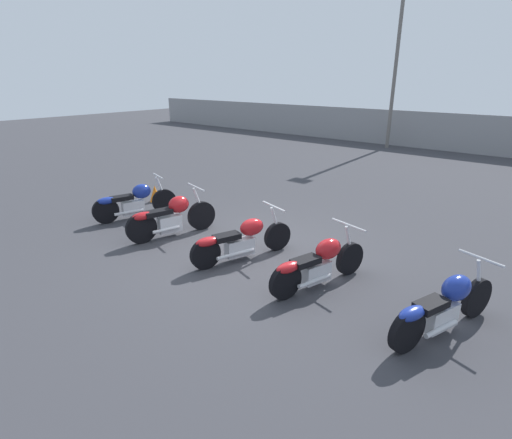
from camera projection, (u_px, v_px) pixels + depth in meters
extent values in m
plane|color=#38383D|center=(253.00, 252.00, 7.74)|extent=(60.00, 60.00, 0.00)
cube|color=gray|center=(458.00, 133.00, 17.59)|extent=(40.00, 0.04, 1.67)
cylinder|color=slate|center=(395.00, 72.00, 17.83)|extent=(0.16, 0.16, 6.75)
cylinder|color=black|center=(164.00, 201.00, 9.88)|extent=(0.27, 0.60, 0.60)
cylinder|color=black|center=(106.00, 211.00, 9.16)|extent=(0.27, 0.60, 0.60)
cube|color=silver|center=(133.00, 207.00, 9.49)|extent=(0.34, 0.54, 0.33)
ellipsoid|color=navy|center=(142.00, 191.00, 9.49)|extent=(0.41, 0.51, 0.35)
cube|color=black|center=(122.00, 198.00, 9.28)|extent=(0.38, 0.55, 0.10)
ellipsoid|color=navy|center=(107.00, 201.00, 9.10)|extent=(0.32, 0.48, 0.16)
cylinder|color=silver|center=(158.00, 176.00, 9.61)|extent=(0.60, 0.22, 0.04)
cylinder|color=silver|center=(161.00, 189.00, 9.74)|extent=(0.12, 0.25, 0.63)
cylinder|color=silver|center=(129.00, 212.00, 9.35)|extent=(0.27, 0.66, 0.07)
cylinder|color=black|center=(202.00, 216.00, 8.79)|extent=(0.26, 0.64, 0.63)
cylinder|color=black|center=(141.00, 228.00, 8.06)|extent=(0.26, 0.64, 0.63)
cube|color=silver|center=(170.00, 224.00, 8.40)|extent=(0.32, 0.53, 0.35)
ellipsoid|color=red|center=(179.00, 204.00, 8.39)|extent=(0.41, 0.51, 0.36)
cube|color=black|center=(158.00, 213.00, 8.18)|extent=(0.38, 0.61, 0.10)
ellipsoid|color=red|center=(143.00, 216.00, 8.00)|extent=(0.31, 0.48, 0.16)
cylinder|color=silver|center=(196.00, 187.00, 8.51)|extent=(0.73, 0.23, 0.04)
cylinder|color=silver|center=(199.00, 202.00, 8.65)|extent=(0.12, 0.26, 0.65)
cylinder|color=silver|center=(166.00, 230.00, 8.26)|extent=(0.22, 0.58, 0.07)
cylinder|color=black|center=(277.00, 236.00, 7.75)|extent=(0.27, 0.56, 0.56)
cylinder|color=black|center=(205.00, 254.00, 6.99)|extent=(0.27, 0.56, 0.56)
cube|color=silver|center=(240.00, 247.00, 7.34)|extent=(0.36, 0.59, 0.31)
ellipsoid|color=red|center=(252.00, 227.00, 7.36)|extent=(0.41, 0.54, 0.32)
cube|color=black|center=(227.00, 237.00, 7.12)|extent=(0.38, 0.53, 0.10)
ellipsoid|color=red|center=(207.00, 242.00, 6.93)|extent=(0.33, 0.48, 0.16)
cylinder|color=silver|center=(274.00, 206.00, 7.49)|extent=(0.69, 0.26, 0.04)
cylinder|color=silver|center=(276.00, 222.00, 7.62)|extent=(0.12, 0.25, 0.62)
cylinder|color=silver|center=(236.00, 254.00, 7.19)|extent=(0.30, 0.73, 0.07)
cylinder|color=black|center=(350.00, 259.00, 6.80)|extent=(0.24, 0.58, 0.57)
cylinder|color=black|center=(285.00, 282.00, 6.04)|extent=(0.24, 0.58, 0.57)
cube|color=silver|center=(316.00, 272.00, 6.39)|extent=(0.33, 0.54, 0.31)
ellipsoid|color=red|center=(328.00, 249.00, 6.41)|extent=(0.41, 0.55, 0.34)
cube|color=black|center=(306.00, 261.00, 6.17)|extent=(0.36, 0.52, 0.10)
ellipsoid|color=red|center=(288.00, 267.00, 5.99)|extent=(0.31, 0.48, 0.16)
cylinder|color=silver|center=(349.00, 225.00, 6.54)|extent=(0.71, 0.22, 0.04)
cylinder|color=silver|center=(349.00, 242.00, 6.67)|extent=(0.11, 0.25, 0.62)
cylinder|color=silver|center=(315.00, 281.00, 6.24)|extent=(0.24, 0.65, 0.07)
cylinder|color=black|center=(476.00, 298.00, 5.60)|extent=(0.28, 0.58, 0.58)
cylinder|color=black|center=(407.00, 331.00, 4.87)|extent=(0.28, 0.58, 0.58)
cube|color=silver|center=(440.00, 317.00, 5.21)|extent=(0.36, 0.57, 0.32)
ellipsoid|color=navy|center=(456.00, 288.00, 5.21)|extent=(0.44, 0.55, 0.35)
cube|color=black|center=(431.00, 305.00, 4.99)|extent=(0.37, 0.51, 0.10)
ellipsoid|color=navy|center=(412.00, 313.00, 4.82)|extent=(0.33, 0.48, 0.16)
cylinder|color=silver|center=(481.00, 258.00, 5.33)|extent=(0.60, 0.23, 0.04)
cylinder|color=silver|center=(479.00, 278.00, 5.46)|extent=(0.13, 0.25, 0.62)
cylinder|color=silver|center=(441.00, 329.00, 5.06)|extent=(0.26, 0.59, 0.07)
cone|color=orange|center=(155.00, 194.00, 10.79)|extent=(0.30, 0.30, 0.44)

